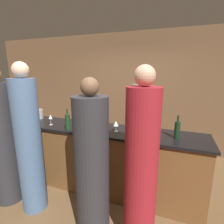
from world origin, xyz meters
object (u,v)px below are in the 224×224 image
(bartender, at_px, (138,126))
(guest_0, at_px, (92,166))
(wine_bottle_0, at_px, (177,130))
(wine_bottle_1, at_px, (68,122))
(guest_1, at_px, (3,143))
(guest_3, at_px, (141,169))
(ice_bucket, at_px, (37,114))
(guest_2, at_px, (29,145))

(bartender, distance_m, guest_0, 1.58)
(bartender, bearing_deg, guest_0, 82.74)
(wine_bottle_0, distance_m, wine_bottle_1, 1.55)
(guest_0, xyz_separation_m, wine_bottle_1, (-0.66, 0.53, 0.31))
(bartender, xyz_separation_m, guest_1, (-1.62, -1.53, 0.04))
(guest_0, relative_size, guest_3, 0.94)
(wine_bottle_1, height_order, ice_bucket, wine_bottle_1)
(bartender, xyz_separation_m, wine_bottle_1, (-0.86, -1.04, 0.29))
(guest_0, distance_m, wine_bottle_1, 0.90)
(wine_bottle_0, relative_size, wine_bottle_1, 0.98)
(wine_bottle_0, bearing_deg, guest_3, -115.69)
(guest_1, distance_m, wine_bottle_0, 2.41)
(wine_bottle_1, bearing_deg, guest_1, -147.28)
(bartender, xyz_separation_m, wine_bottle_0, (0.68, -0.86, 0.29))
(wine_bottle_0, bearing_deg, guest_1, -163.69)
(ice_bucket, bearing_deg, guest_3, -21.72)
(guest_3, xyz_separation_m, wine_bottle_0, (0.33, 0.68, 0.24))
(guest_0, xyz_separation_m, guest_3, (0.55, 0.03, 0.07))
(guest_1, bearing_deg, guest_3, -0.29)
(wine_bottle_0, xyz_separation_m, ice_bucket, (-2.44, 0.16, -0.04))
(guest_2, bearing_deg, wine_bottle_0, 20.44)
(guest_0, distance_m, ice_bucket, 1.81)
(wine_bottle_0, bearing_deg, guest_0, -140.93)
(bartender, height_order, guest_0, bartender)
(guest_0, bearing_deg, wine_bottle_1, 141.36)
(guest_1, relative_size, wine_bottle_1, 6.10)
(guest_3, bearing_deg, wine_bottle_0, 64.31)
(bartender, height_order, guest_2, guest_2)
(guest_0, bearing_deg, wine_bottle_0, 39.07)
(wine_bottle_1, distance_m, ice_bucket, 0.97)
(guest_2, bearing_deg, wine_bottle_1, 60.51)
(guest_2, xyz_separation_m, guest_3, (1.49, -0.01, -0.03))
(guest_2, height_order, ice_bucket, guest_2)
(guest_0, relative_size, guest_2, 0.92)
(ice_bucket, bearing_deg, wine_bottle_1, -20.83)
(guest_3, xyz_separation_m, ice_bucket, (-2.11, 0.84, 0.21))
(wine_bottle_1, xyz_separation_m, ice_bucket, (-0.90, 0.34, -0.04))
(wine_bottle_0, relative_size, ice_bucket, 1.50)
(bartender, distance_m, wine_bottle_1, 1.38)
(bartender, distance_m, guest_1, 2.23)
(bartender, height_order, wine_bottle_0, bartender)
(guest_2, height_order, guest_3, guest_2)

